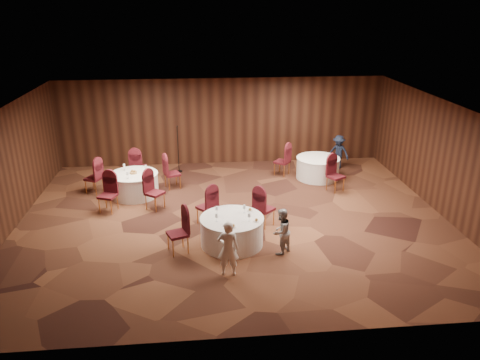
{
  "coord_description": "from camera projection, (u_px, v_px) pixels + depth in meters",
  "views": [
    {
      "loc": [
        -0.99,
        -11.96,
        5.79
      ],
      "look_at": [
        0.2,
        0.2,
        1.1
      ],
      "focal_mm": 35.0,
      "sensor_mm": 36.0,
      "label": 1
    }
  ],
  "objects": [
    {
      "name": "chairs_main",
      "position": [
        218.0,
        216.0,
        12.32
      ],
      "size": [
        3.02,
        2.21,
        1.0
      ],
      "color": "#3B0D0B",
      "rests_on": "ground"
    },
    {
      "name": "chairs_right",
      "position": [
        308.0,
        169.0,
        15.77
      ],
      "size": [
        2.18,
        2.36,
        1.0
      ],
      "color": "#3B0D0B",
      "rests_on": "ground"
    },
    {
      "name": "chairs_left",
      "position": [
        134.0,
        181.0,
        14.72
      ],
      "size": [
        3.18,
        3.15,
        1.0
      ],
      "color": "#3B0D0B",
      "rests_on": "ground"
    },
    {
      "name": "woman_b",
      "position": [
        281.0,
        231.0,
        11.29
      ],
      "size": [
        0.72,
        0.71,
        1.17
      ],
      "primitive_type": "imported",
      "rotation": [
        0.0,
        0.0,
        3.91
      ],
      "color": "#A0A0A4",
      "rests_on": "ground"
    },
    {
      "name": "tabletop_right",
      "position": [
        328.0,
        156.0,
        15.8
      ],
      "size": [
        0.08,
        0.08,
        0.22
      ],
      "color": "silver",
      "rests_on": "table_right"
    },
    {
      "name": "man_c",
      "position": [
        338.0,
        152.0,
        17.09
      ],
      "size": [
        0.92,
        0.87,
        1.25
      ],
      "primitive_type": "imported",
      "rotation": [
        0.0,
        0.0,
        5.6
      ],
      "color": "black",
      "rests_on": "ground"
    },
    {
      "name": "tabletop_left",
      "position": [
        133.0,
        171.0,
        14.59
      ],
      "size": [
        0.77,
        0.83,
        0.22
      ],
      "color": "silver",
      "rests_on": "table_left"
    },
    {
      "name": "table_right",
      "position": [
        318.0,
        168.0,
        16.22
      ],
      "size": [
        1.49,
        1.49,
        0.74
      ],
      "color": "silver",
      "rests_on": "ground"
    },
    {
      "name": "table_left",
      "position": [
        134.0,
        184.0,
        14.75
      ],
      "size": [
        1.52,
        1.52,
        0.74
      ],
      "color": "silver",
      "rests_on": "ground"
    },
    {
      "name": "room_shell",
      "position": [
        233.0,
        153.0,
        12.58
      ],
      "size": [
        12.0,
        12.0,
        12.0
      ],
      "color": "silver",
      "rests_on": "ground"
    },
    {
      "name": "table_main",
      "position": [
        232.0,
        231.0,
        11.78
      ],
      "size": [
        1.6,
        1.6,
        0.74
      ],
      "color": "silver",
      "rests_on": "ground"
    },
    {
      "name": "ground",
      "position": [
        234.0,
        219.0,
        13.28
      ],
      "size": [
        12.0,
        12.0,
        0.0
      ],
      "primitive_type": "plane",
      "color": "black",
      "rests_on": "ground"
    },
    {
      "name": "mic_stand",
      "position": [
        179.0,
        158.0,
        16.79
      ],
      "size": [
        0.24,
        0.24,
        1.7
      ],
      "color": "black",
      "rests_on": "ground"
    },
    {
      "name": "woman_a",
      "position": [
        228.0,
        249.0,
        10.36
      ],
      "size": [
        0.52,
        0.37,
        1.32
      ],
      "primitive_type": "imported",
      "rotation": [
        0.0,
        0.0,
        3.02
      ],
      "color": "white",
      "rests_on": "ground"
    },
    {
      "name": "tabletop_main",
      "position": [
        239.0,
        215.0,
        11.57
      ],
      "size": [
        1.08,
        1.04,
        0.22
      ],
      "color": "silver",
      "rests_on": "table_main"
    }
  ]
}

